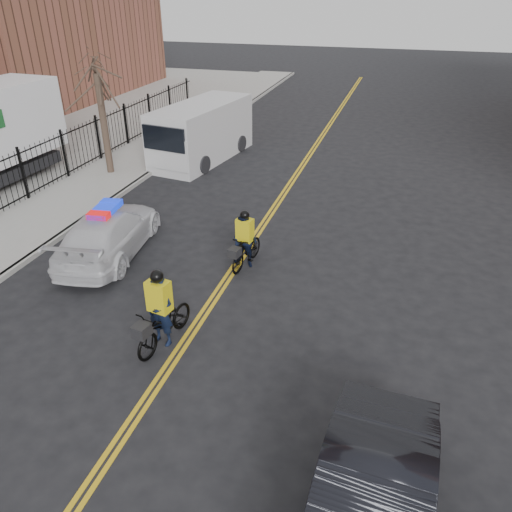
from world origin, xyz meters
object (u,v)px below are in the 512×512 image
object	(u,v)px
cyclist_near	(161,318)
cyclist_far	(245,244)
cargo_van	(200,133)
police_cruiser	(109,233)

from	to	relation	value
cyclist_near	cyclist_far	bearing A→B (deg)	89.75
cargo_van	cyclist_near	bearing A→B (deg)	-62.91
cyclist_far	police_cruiser	bearing A→B (deg)	-163.38
cyclist_near	cyclist_far	size ratio (longest dim) A/B	1.15
cargo_van	cyclist_near	xyz separation A→B (m)	(4.20, -12.70, -0.57)
police_cruiser	cargo_van	world-z (taller)	cargo_van
cargo_van	cyclist_near	world-z (taller)	cargo_van
cargo_van	cyclist_near	size ratio (longest dim) A/B	3.08
police_cruiser	cargo_van	bearing A→B (deg)	-93.21
police_cruiser	cyclist_near	world-z (taller)	cyclist_near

